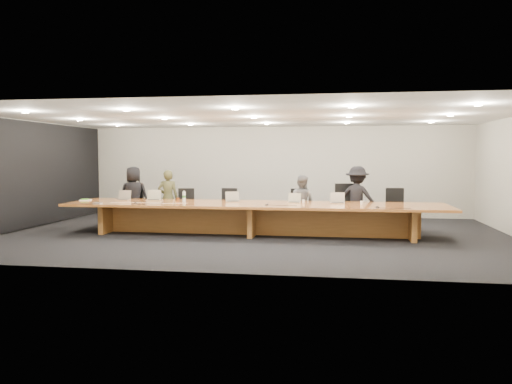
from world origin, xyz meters
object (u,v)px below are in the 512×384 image
at_px(person_b, 168,198).
at_px(laptop_a, 123,195).
at_px(chair_left, 185,207).
at_px(chair_mid_left, 227,207).
at_px(chair_mid_right, 296,208).
at_px(mic_left, 135,203).
at_px(water_bottle, 184,197).
at_px(mic_center, 267,204).
at_px(conference_table, 254,213).
at_px(amber_mug, 178,199).
at_px(person_a, 134,196).
at_px(laptop_c, 233,197).
at_px(av_box, 98,203).
at_px(paper_cup_near, 303,201).
at_px(person_d, 357,198).
at_px(mic_right, 377,207).
at_px(paper_cup_far, 362,203).
at_px(person_c, 301,202).
at_px(chair_right, 346,206).
at_px(laptop_b, 153,195).
at_px(chair_far_right, 395,209).
at_px(laptop_e, 338,198).
at_px(laptop_d, 294,198).
at_px(chair_far_left, 132,206).

relative_size(person_b, laptop_a, 4.60).
height_order(chair_left, chair_mid_left, chair_mid_left).
bearing_deg(person_b, chair_mid_left, 171.26).
height_order(chair_mid_right, mic_left, chair_mid_right).
distance_m(water_bottle, mic_center, 2.24).
distance_m(conference_table, amber_mug, 1.99).
distance_m(conference_table, person_a, 3.68).
height_order(laptop_c, water_bottle, laptop_c).
relative_size(water_bottle, av_box, 1.27).
bearing_deg(paper_cup_near, water_bottle, -178.55).
bearing_deg(person_d, laptop_c, 32.72).
height_order(mic_left, mic_right, mic_right).
xyz_separation_m(chair_mid_left, paper_cup_near, (2.09, -0.95, 0.27)).
xyz_separation_m(chair_mid_left, laptop_a, (-2.53, -0.87, 0.36)).
bearing_deg(paper_cup_far, chair_mid_right, 144.13).
relative_size(person_c, person_d, 0.85).
relative_size(chair_mid_right, person_d, 0.64).
height_order(person_a, mic_center, person_a).
bearing_deg(person_c, chair_mid_right, -18.54).
bearing_deg(av_box, person_a, 92.42).
distance_m(conference_table, chair_right, 2.50).
distance_m(person_b, laptop_b, 0.80).
height_order(person_a, laptop_b, person_a).
bearing_deg(mic_left, chair_far_right, 16.24).
height_order(person_d, laptop_e, person_d).
relative_size(mic_left, mic_center, 1.01).
distance_m(person_a, laptop_d, 4.50).
distance_m(conference_table, mic_left, 2.82).
relative_size(chair_far_left, person_d, 0.63).
bearing_deg(chair_mid_left, av_box, -135.41).
relative_size(person_b, mic_left, 14.10).
bearing_deg(paper_cup_near, chair_far_right, 23.78).
relative_size(chair_left, person_b, 0.68).
bearing_deg(paper_cup_near, person_a, 169.82).
bearing_deg(chair_left, chair_far_left, 170.64).
height_order(water_bottle, paper_cup_far, water_bottle).
bearing_deg(person_a, laptop_b, 129.95).
distance_m(laptop_c, paper_cup_far, 3.10).
bearing_deg(person_b, mic_center, 141.27).
distance_m(person_a, mic_center, 4.13).
relative_size(chair_right, paper_cup_far, 14.14).
distance_m(laptop_e, mic_center, 1.74).
xyz_separation_m(laptop_d, paper_cup_far, (1.58, -0.23, -0.08)).
distance_m(person_c, av_box, 5.01).
height_order(chair_right, av_box, chair_right).
relative_size(laptop_d, mic_right, 2.37).
height_order(chair_far_right, laptop_c, chair_far_right).
bearing_deg(paper_cup_far, mic_left, -173.60).
height_order(person_c, mic_right, person_c).
bearing_deg(person_b, person_c, 168.47).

